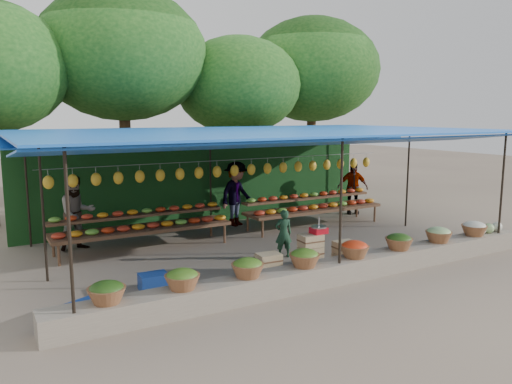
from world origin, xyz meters
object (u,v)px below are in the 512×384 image
weighing_scale (319,229)px  crate_counter (309,257)px  vendor_seated (283,234)px  blue_crate_back (154,282)px  blue_crate_front (83,313)px

weighing_scale → crate_counter: bearing=180.0°
crate_counter → vendor_seated: (0.09, 1.12, 0.23)m
weighing_scale → blue_crate_back: weighing_scale is taller
vendor_seated → blue_crate_back: vendor_seated is taller
blue_crate_front → blue_crate_back: blue_crate_front is taller
crate_counter → weighing_scale: size_ratio=6.81×
crate_counter → vendor_seated: bearing=85.3°
weighing_scale → vendor_seated: (-0.13, 1.12, -0.31)m
vendor_seated → blue_crate_back: 3.29m
blue_crate_front → vendor_seated: bearing=-6.0°
crate_counter → blue_crate_back: crate_counter is taller
weighing_scale → vendor_seated: 1.17m
vendor_seated → blue_crate_back: (-3.21, -0.59, -0.39)m
crate_counter → blue_crate_back: (-3.12, 0.53, -0.16)m
crate_counter → vendor_seated: vendor_seated is taller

